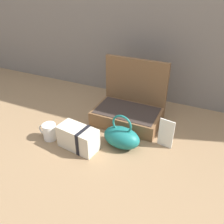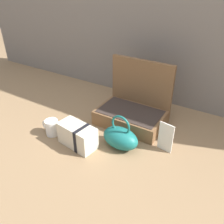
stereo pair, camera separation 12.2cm
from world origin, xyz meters
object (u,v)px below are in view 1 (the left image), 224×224
Objects in this scene: coffee_mug at (49,131)px; info_card_left at (166,134)px; open_suitcase at (129,108)px; teal_pouch_handbag at (122,137)px; cream_toiletry_bag at (79,138)px.

coffee_mug is 0.68× the size of info_card_left.
teal_pouch_handbag is at bearing -77.80° from open_suitcase.
cream_toiletry_bag reaches higher than coffee_mug.
teal_pouch_handbag is at bearing -146.07° from info_card_left.
teal_pouch_handbag is 0.23m from cream_toiletry_bag.
teal_pouch_handbag is at bearing 28.25° from cream_toiletry_bag.
info_card_left is (0.27, -0.16, -0.00)m from open_suitcase.
open_suitcase reaches higher than coffee_mug.
open_suitcase reaches higher than teal_pouch_handbag.
teal_pouch_handbag is (0.06, -0.25, -0.03)m from open_suitcase.
open_suitcase is at bearing 102.20° from teal_pouch_handbag.
teal_pouch_handbag is at bearing 15.08° from coffee_mug.
open_suitcase is 0.39m from cream_toiletry_bag.
open_suitcase is at bearing 158.66° from info_card_left.
coffee_mug is at bearing -164.92° from teal_pouch_handbag.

